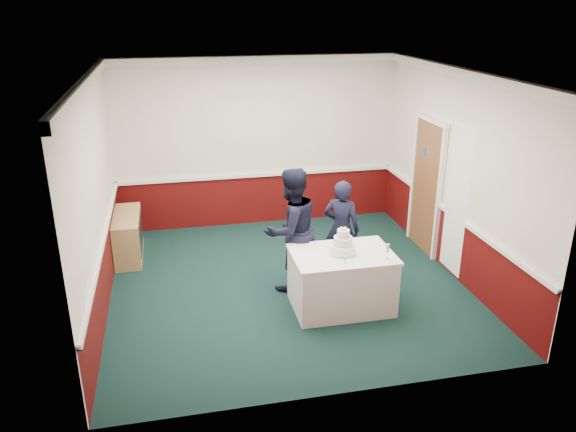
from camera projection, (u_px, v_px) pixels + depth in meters
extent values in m
plane|color=black|center=(287.00, 284.00, 8.17)|extent=(5.00, 5.00, 0.00)
cube|color=silver|center=(258.00, 143.00, 9.89)|extent=(5.00, 0.05, 3.00)
cube|color=silver|center=(97.00, 199.00, 7.14)|extent=(0.05, 5.00, 3.00)
cube|color=silver|center=(454.00, 175.00, 8.12)|extent=(0.05, 5.00, 3.00)
cube|color=white|center=(287.00, 75.00, 7.10)|extent=(5.00, 5.00, 0.05)
cube|color=#490909|center=(259.00, 199.00, 10.27)|extent=(5.00, 0.02, 0.90)
cube|color=white|center=(258.00, 175.00, 10.09)|extent=(4.98, 0.05, 0.06)
cube|color=white|center=(256.00, 60.00, 9.36)|extent=(5.00, 0.08, 0.12)
cube|color=olive|center=(426.00, 187.00, 9.01)|extent=(0.05, 0.90, 2.10)
cube|color=#234799|center=(424.00, 151.00, 8.94)|extent=(0.01, 0.12, 0.12)
cube|color=white|center=(457.00, 200.00, 7.99)|extent=(0.02, 0.60, 2.20)
cube|color=#9C764C|center=(128.00, 236.00, 8.94)|extent=(0.40, 1.20, 0.70)
cube|color=black|center=(141.00, 232.00, 8.97)|extent=(0.01, 1.00, 0.50)
cube|color=white|center=(341.00, 281.00, 7.44)|extent=(1.28, 0.88, 0.76)
cube|color=white|center=(342.00, 255.00, 7.29)|extent=(1.32, 0.92, 0.04)
cylinder|color=white|center=(343.00, 249.00, 7.27)|extent=(0.34, 0.34, 0.12)
cylinder|color=#B4BBBF|center=(343.00, 252.00, 7.28)|extent=(0.35, 0.35, 0.03)
cylinder|color=white|center=(343.00, 241.00, 7.22)|extent=(0.24, 0.24, 0.11)
cylinder|color=#B4BBBF|center=(343.00, 244.00, 7.24)|extent=(0.25, 0.25, 0.02)
cylinder|color=white|center=(343.00, 233.00, 7.19)|extent=(0.16, 0.16, 0.10)
cylinder|color=#B4BBBF|center=(343.00, 236.00, 7.20)|extent=(0.17, 0.17, 0.02)
sphere|color=#EDE5C9|center=(343.00, 229.00, 7.16)|extent=(0.03, 0.03, 0.03)
sphere|color=#EDE5C9|center=(345.00, 228.00, 7.18)|extent=(0.03, 0.03, 0.03)
sphere|color=#EDE5C9|center=(341.00, 228.00, 7.18)|extent=(0.03, 0.03, 0.03)
sphere|color=#EDE5C9|center=(345.00, 229.00, 7.15)|extent=(0.03, 0.03, 0.03)
sphere|color=#EDE5C9|center=(342.00, 229.00, 7.15)|extent=(0.03, 0.03, 0.03)
cube|color=silver|center=(345.00, 260.00, 7.10)|extent=(0.08, 0.21, 0.00)
cylinder|color=silver|center=(387.00, 259.00, 7.13)|extent=(0.05, 0.05, 0.01)
cylinder|color=silver|center=(387.00, 255.00, 7.11)|extent=(0.01, 0.01, 0.09)
cylinder|color=silver|center=(388.00, 248.00, 7.08)|extent=(0.04, 0.04, 0.11)
imported|color=black|center=(291.00, 230.00, 7.78)|extent=(1.06, 0.97, 1.77)
imported|color=black|center=(341.00, 229.00, 8.18)|extent=(0.65, 0.60, 1.48)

